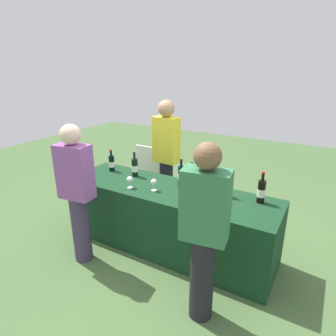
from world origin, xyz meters
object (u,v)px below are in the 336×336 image
at_px(wine_bottle_3, 191,179).
at_px(wine_bottle_4, 212,181).
at_px(wine_bottle_0, 112,163).
at_px(menu_board, 150,173).
at_px(guest_0, 77,190).
at_px(wine_bottle_6, 261,191).
at_px(wine_bottle_1, 135,167).
at_px(wine_bottle_5, 225,186).
at_px(wine_bottle_2, 181,175).
at_px(wine_glass_0, 130,180).
at_px(wine_glass_1, 154,182).
at_px(server_pouring, 166,154).
at_px(wine_glass_2, 200,191).
at_px(guest_1, 204,230).

distance_m(wine_bottle_3, wine_bottle_4, 0.24).
relative_size(wine_bottle_0, menu_board, 0.34).
bearing_deg(guest_0, wine_bottle_6, 19.02).
xyz_separation_m(wine_bottle_0, menu_board, (-0.00, 0.90, -0.43)).
relative_size(wine_bottle_1, wine_bottle_5, 1.05).
bearing_deg(guest_0, wine_bottle_2, 40.24).
height_order(wine_bottle_3, wine_glass_0, wine_bottle_3).
bearing_deg(wine_bottle_1, wine_glass_1, -29.83).
bearing_deg(menu_board, wine_bottle_5, -30.71).
bearing_deg(menu_board, server_pouring, -35.98).
bearing_deg(wine_bottle_4, wine_bottle_0, -178.26).
xyz_separation_m(wine_bottle_4, wine_glass_0, (-0.84, -0.37, -0.03)).
bearing_deg(wine_glass_2, guest_0, -151.56).
relative_size(wine_bottle_6, wine_glass_2, 2.39).
height_order(wine_glass_0, guest_1, guest_1).
height_order(wine_bottle_5, guest_0, guest_0).
xyz_separation_m(wine_bottle_3, menu_board, (-1.16, 0.89, -0.44)).
relative_size(wine_bottle_5, menu_board, 0.34).
xyz_separation_m(wine_bottle_3, guest_1, (0.55, -0.90, -0.01)).
xyz_separation_m(wine_bottle_1, wine_bottle_6, (1.55, 0.04, 0.01)).
bearing_deg(wine_bottle_5, wine_bottle_1, -179.66).
xyz_separation_m(wine_bottle_0, wine_bottle_1, (0.38, -0.00, 0.01)).
xyz_separation_m(wine_bottle_2, server_pouring, (-0.49, 0.49, 0.05)).
bearing_deg(wine_bottle_4, wine_glass_2, -96.06).
relative_size(wine_bottle_2, wine_bottle_5, 1.04).
relative_size(wine_bottle_3, wine_glass_0, 2.23).
bearing_deg(wine_bottle_1, server_pouring, 75.36).
relative_size(wine_glass_2, guest_0, 0.09).
bearing_deg(wine_glass_1, wine_bottle_1, 150.17).
distance_m(wine_bottle_4, wine_glass_1, 0.64).
bearing_deg(menu_board, guest_1, -47.01).
bearing_deg(menu_board, wine_bottle_1, -67.87).
height_order(wine_bottle_2, wine_glass_2, wine_bottle_2).
xyz_separation_m(wine_glass_1, wine_glass_2, (0.54, 0.05, -0.00)).
relative_size(wine_glass_0, wine_glass_1, 0.99).
height_order(wine_bottle_1, guest_1, guest_1).
bearing_deg(guest_0, wine_bottle_0, 97.67).
bearing_deg(wine_bottle_2, wine_bottle_1, -175.86).
height_order(wine_bottle_4, guest_0, guest_0).
bearing_deg(wine_bottle_2, menu_board, 139.56).
relative_size(wine_bottle_3, wine_glass_1, 2.21).
distance_m(wine_bottle_5, wine_bottle_6, 0.37).
bearing_deg(wine_glass_0, wine_glass_1, 14.27).
height_order(guest_0, guest_1, guest_1).
bearing_deg(server_pouring, wine_bottle_4, 155.79).
xyz_separation_m(wine_bottle_6, wine_glass_0, (-1.38, -0.37, -0.03)).
bearing_deg(wine_bottle_4, server_pouring, 150.52).
height_order(wine_bottle_1, wine_bottle_5, wine_bottle_1).
bearing_deg(wine_bottle_1, wine_bottle_4, 2.47).
bearing_deg(wine_bottle_5, wine_glass_1, -160.02).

